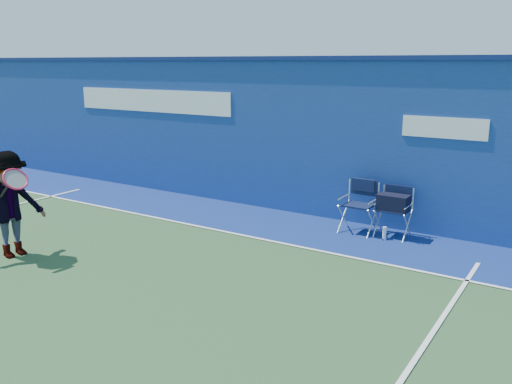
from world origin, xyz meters
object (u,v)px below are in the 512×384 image
Objects in this scene: directors_chair_right at (393,216)px; directors_chair_left at (358,216)px; tennis_player at (10,204)px; water_bottle at (384,233)px.

directors_chair_left is at bearing -171.91° from directors_chair_right.
directors_chair_left reaches higher than directors_chair_right.
tennis_player is (-4.09, -4.03, 0.52)m from directors_chair_left.
directors_chair_left reaches higher than water_bottle.
tennis_player is at bearing -139.90° from water_bottle.
directors_chair_right is 0.53× the size of tennis_player.
tennis_player is at bearing -138.72° from directors_chair_right.
tennis_player is at bearing -135.40° from directors_chair_left.
directors_chair_right is 6.26m from tennis_player.
directors_chair_right is 0.34m from water_bottle.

